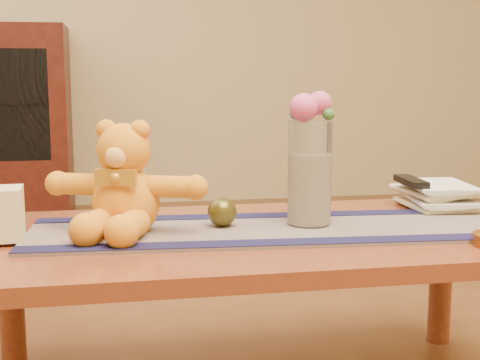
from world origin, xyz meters
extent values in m
cube|color=#612917|center=(0.00, 0.00, 0.43)|extent=(1.40, 0.70, 0.04)
cylinder|color=#612917|center=(-0.64, 0.29, 0.21)|extent=(0.07, 0.07, 0.41)
cylinder|color=#612917|center=(0.64, 0.29, 0.21)|extent=(0.07, 0.07, 0.41)
cube|color=#171741|center=(0.04, 0.00, 0.45)|extent=(1.22, 0.43, 0.01)
cube|color=#131238|center=(0.03, -0.15, 0.46)|extent=(1.20, 0.14, 0.00)
cube|color=#131238|center=(0.05, 0.14, 0.46)|extent=(1.20, 0.14, 0.00)
cube|color=beige|center=(-0.61, 0.00, 0.52)|extent=(0.10, 0.10, 0.12)
cylinder|color=silver|center=(0.13, 0.02, 0.59)|extent=(0.11, 0.11, 0.26)
cylinder|color=beige|center=(0.13, 0.02, 0.55)|extent=(0.09, 0.09, 0.18)
sphere|color=#D44B85|center=(0.11, 0.01, 0.75)|extent=(0.07, 0.07, 0.07)
sphere|color=#D44B85|center=(0.16, 0.03, 0.76)|extent=(0.06, 0.06, 0.06)
sphere|color=#4C68A5|center=(0.14, 0.06, 0.75)|extent=(0.04, 0.04, 0.04)
sphere|color=#4C68A5|center=(0.10, 0.04, 0.74)|extent=(0.04, 0.04, 0.04)
sphere|color=#33662D|center=(0.17, 0.00, 0.74)|extent=(0.03, 0.03, 0.03)
sphere|color=#453F17|center=(-0.09, 0.04, 0.49)|extent=(0.09, 0.09, 0.07)
imported|color=beige|center=(0.47, 0.17, 0.46)|extent=(0.17, 0.22, 0.02)
imported|color=beige|center=(0.47, 0.17, 0.48)|extent=(0.19, 0.24, 0.02)
imported|color=beige|center=(0.46, 0.18, 0.50)|extent=(0.18, 0.23, 0.02)
imported|color=beige|center=(0.47, 0.17, 0.52)|extent=(0.19, 0.24, 0.02)
cube|color=black|center=(0.47, 0.16, 0.54)|extent=(0.05, 0.16, 0.02)
camera|label=1|loc=(-0.35, -1.59, 0.84)|focal=50.75mm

